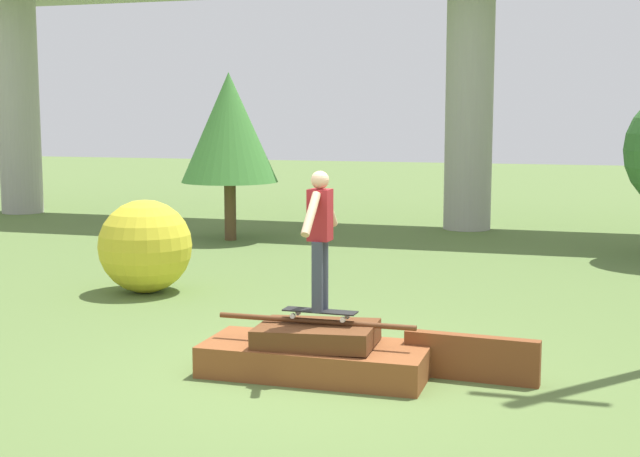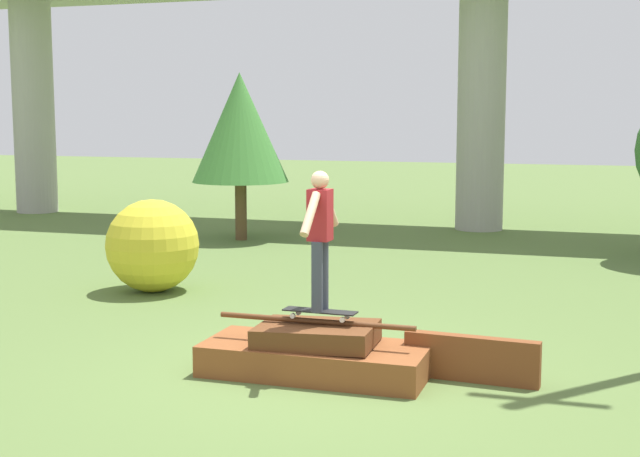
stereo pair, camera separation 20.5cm
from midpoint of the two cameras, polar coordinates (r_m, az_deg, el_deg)
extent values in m
plane|color=#567038|center=(9.41, 0.34, -9.33)|extent=(80.00, 80.00, 0.00)
cube|color=brown|center=(9.37, 0.34, -8.37)|extent=(2.34, 0.99, 0.33)
cube|color=#5B3319|center=(9.27, 0.41, -6.82)|extent=(1.25, 0.84, 0.25)
cylinder|color=#5B3319|center=(9.26, 0.34, -5.96)|extent=(2.12, 0.06, 0.06)
cube|color=brown|center=(9.27, 10.29, -8.21)|extent=(1.39, 0.24, 0.47)
cube|color=black|center=(9.23, 0.64, -5.30)|extent=(0.78, 0.22, 0.01)
cylinder|color=silver|center=(9.24, 2.40, -5.65)|extent=(0.06, 0.03, 0.05)
cylinder|color=silver|center=(9.09, 2.09, -5.87)|extent=(0.06, 0.03, 0.05)
cylinder|color=silver|center=(9.41, -0.76, -5.40)|extent=(0.06, 0.03, 0.05)
cylinder|color=silver|center=(9.26, -1.12, -5.61)|extent=(0.06, 0.03, 0.05)
cylinder|color=#383D4C|center=(9.24, 0.82, -2.95)|extent=(0.12, 0.12, 0.73)
cylinder|color=#383D4C|center=(9.08, 0.46, -3.13)|extent=(0.12, 0.12, 0.73)
cube|color=maroon|center=(9.07, 0.65, 0.87)|extent=(0.23, 0.22, 0.53)
sphere|color=tan|center=(9.03, 0.65, 3.13)|extent=(0.19, 0.19, 0.19)
cylinder|color=tan|center=(9.33, 1.22, 1.30)|extent=(0.10, 0.42, 0.43)
cylinder|color=tan|center=(8.80, 0.04, 0.93)|extent=(0.10, 0.42, 0.43)
cylinder|color=#A8A59E|center=(25.59, -17.65, 7.42)|extent=(1.10, 1.10, 5.73)
cylinder|color=#A8A59E|center=(21.04, 10.57, 7.72)|extent=(1.10, 1.10, 5.73)
cylinder|color=brown|center=(19.13, -4.78, 1.13)|extent=(0.25, 0.25, 1.25)
cone|color=#428438|center=(19.02, -4.83, 6.47)|extent=(2.05, 2.05, 2.31)
sphere|color=gold|center=(13.74, -10.25, -1.09)|extent=(1.41, 1.41, 1.41)
camera|label=1|loc=(0.10, -89.35, 0.08)|focal=50.00mm
camera|label=2|loc=(0.10, 90.65, -0.08)|focal=50.00mm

